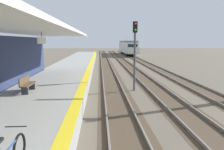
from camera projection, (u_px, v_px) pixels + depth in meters
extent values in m
cube|color=#999993|center=(59.00, 82.00, 17.15)|extent=(5.00, 80.00, 0.90)
cube|color=yellow|center=(86.00, 76.00, 17.21)|extent=(0.50, 80.00, 0.01)
cube|color=silver|center=(19.00, 28.00, 8.86)|extent=(4.40, 24.00, 0.16)
cube|color=white|center=(42.00, 40.00, 10.94)|extent=(0.08, 1.40, 0.36)
cylinder|color=#333333|center=(41.00, 34.00, 10.89)|extent=(0.03, 0.03, 0.27)
cube|color=#4C3D2D|center=(110.00, 78.00, 21.42)|extent=(2.34, 120.00, 0.01)
cube|color=slate|center=(103.00, 77.00, 21.37)|extent=(0.08, 120.00, 0.15)
cube|color=slate|center=(117.00, 77.00, 21.45)|extent=(0.08, 120.00, 0.15)
cube|color=#4C3D2D|center=(142.00, 77.00, 21.63)|extent=(2.34, 120.00, 0.01)
cube|color=slate|center=(135.00, 77.00, 21.57)|extent=(0.08, 120.00, 0.15)
cube|color=slate|center=(149.00, 77.00, 21.66)|extent=(0.08, 120.00, 0.15)
cube|color=#4C3D2D|center=(174.00, 77.00, 21.83)|extent=(2.34, 120.00, 0.01)
cube|color=slate|center=(167.00, 76.00, 21.78)|extent=(0.08, 120.00, 0.15)
cube|color=slate|center=(180.00, 76.00, 21.86)|extent=(0.08, 120.00, 0.15)
cube|color=silver|center=(127.00, 47.00, 57.48)|extent=(2.90, 18.00, 2.70)
cube|color=slate|center=(128.00, 42.00, 57.22)|extent=(2.67, 18.00, 0.44)
cube|color=black|center=(133.00, 47.00, 48.53)|extent=(2.32, 0.06, 1.21)
cube|color=silver|center=(133.00, 51.00, 47.90)|extent=(2.78, 1.60, 1.49)
cube|color=black|center=(133.00, 46.00, 57.50)|extent=(0.04, 15.84, 0.86)
cylinder|color=#333333|center=(126.00, 39.00, 60.66)|extent=(0.06, 0.06, 0.90)
cube|color=black|center=(131.00, 55.00, 51.99)|extent=(2.18, 2.20, 0.72)
cube|color=black|center=(125.00, 52.00, 63.52)|extent=(2.18, 2.20, 0.72)
torus|color=black|center=(20.00, 148.00, 4.91)|extent=(0.06, 0.72, 0.72)
cylinder|color=#23478C|center=(9.00, 149.00, 4.32)|extent=(0.04, 0.95, 0.04)
cylinder|color=#262626|center=(16.00, 127.00, 4.71)|extent=(0.48, 0.03, 0.03)
cylinder|color=#4C4C4C|center=(135.00, 62.00, 15.58)|extent=(0.16, 0.16, 4.40)
cube|color=black|center=(135.00, 27.00, 15.16)|extent=(0.32, 0.24, 0.80)
sphere|color=red|center=(136.00, 24.00, 14.98)|extent=(0.16, 0.16, 0.16)
sphere|color=green|center=(135.00, 30.00, 15.05)|extent=(0.16, 0.16, 0.16)
cube|color=brown|center=(28.00, 84.00, 11.77)|extent=(0.44, 1.60, 0.06)
cube|color=brown|center=(24.00, 80.00, 11.72)|extent=(0.06, 1.60, 0.40)
cube|color=#333333|center=(25.00, 91.00, 11.22)|extent=(0.36, 0.08, 0.44)
cube|color=#333333|center=(32.00, 86.00, 12.40)|extent=(0.36, 0.08, 0.44)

